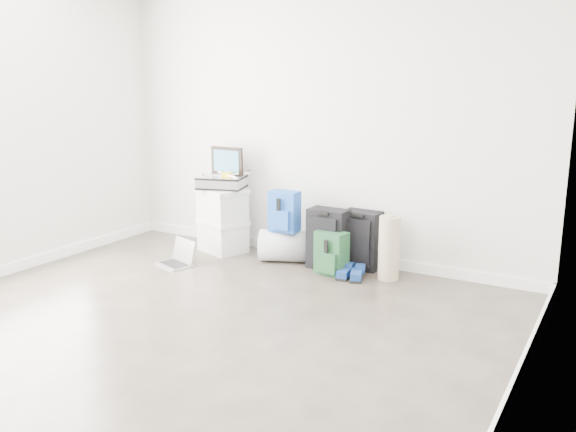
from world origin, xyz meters
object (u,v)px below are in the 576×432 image
Objects in this scene: boxes_stack at (223,220)px; briefcase at (222,182)px; duffel_bag at (286,246)px; carry_on at (361,240)px; laptop at (178,259)px; large_suitcase at (328,239)px.

boxes_stack is 1.47× the size of briefcase.
briefcase is 0.95m from duffel_bag.
briefcase is 0.81× the size of carry_on.
briefcase is 1.57m from carry_on.
boxes_stack reaches higher than carry_on.
duffel_bag is (0.75, 0.01, -0.58)m from briefcase.
duffel_bag is at bearing 20.05° from boxes_stack.
carry_on reaches higher than laptop.
boxes_stack is 0.40m from briefcase.
large_suitcase is at bearing 19.60° from boxes_stack.
briefcase is 0.92m from laptop.
boxes_stack is 0.77m from duffel_bag.
large_suitcase is 1.44× the size of laptop.
large_suitcase is (1.21, 0.01, -0.05)m from boxes_stack.
large_suitcase is at bearing -146.84° from carry_on.
boxes_stack is 1.16× the size of large_suitcase.
boxes_stack is 1.32× the size of duffel_bag.
boxes_stack is 1.22m from large_suitcase.
briefcase reaches higher than carry_on.
boxes_stack is at bearing 159.16° from duffel_bag.
carry_on is at bearing -9.88° from briefcase.
duffel_bag is 0.48m from large_suitcase.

